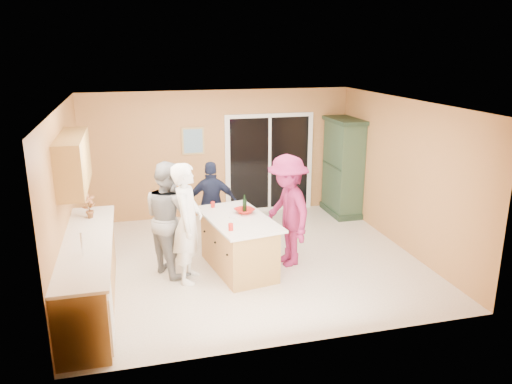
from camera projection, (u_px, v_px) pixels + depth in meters
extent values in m
plane|color=white|center=(249.00, 260.00, 8.32)|extent=(5.50, 5.50, 0.00)
cube|color=silver|center=(248.00, 103.00, 7.59)|extent=(5.50, 5.00, 0.10)
cube|color=#EB9E60|center=(220.00, 154.00, 10.28)|extent=(5.50, 0.10, 2.60)
cube|color=#EB9E60|center=(300.00, 243.00, 5.63)|extent=(5.50, 0.10, 2.60)
cube|color=#EB9E60|center=(66.00, 198.00, 7.30)|extent=(0.10, 5.00, 2.60)
cube|color=#EB9E60|center=(403.00, 175.00, 8.61)|extent=(0.10, 5.00, 2.60)
cube|color=tan|center=(89.00, 275.00, 6.77)|extent=(0.60, 3.00, 0.90)
cube|color=silver|center=(85.00, 319.00, 5.77)|extent=(0.62, 0.60, 0.72)
cube|color=silver|center=(87.00, 243.00, 6.64)|extent=(0.65, 3.05, 0.04)
cylinder|color=silver|center=(82.00, 245.00, 6.13)|extent=(0.02, 0.02, 0.30)
cube|color=tan|center=(73.00, 162.00, 6.99)|extent=(0.35, 1.60, 0.75)
cube|color=white|center=(269.00, 163.00, 10.57)|extent=(1.90, 0.05, 2.10)
cube|color=black|center=(269.00, 163.00, 10.56)|extent=(1.70, 0.03, 1.94)
cube|color=white|center=(270.00, 163.00, 10.55)|extent=(0.06, 0.04, 1.94)
cube|color=silver|center=(276.00, 165.00, 10.59)|extent=(0.02, 0.03, 0.12)
cube|color=tan|center=(193.00, 141.00, 10.04)|extent=(0.46, 0.03, 0.56)
cube|color=teal|center=(193.00, 141.00, 10.03)|extent=(0.38, 0.02, 0.48)
cube|color=tan|center=(238.00, 245.00, 7.88)|extent=(0.99, 1.57, 0.83)
cube|color=silver|center=(238.00, 219.00, 7.76)|extent=(1.16, 1.78, 0.04)
cube|color=black|center=(239.00, 266.00, 7.98)|extent=(0.91, 1.49, 0.09)
cube|color=#1F3323|center=(341.00, 210.00, 10.66)|extent=(0.56, 1.06, 0.12)
cube|color=#334D34|center=(343.00, 167.00, 10.40)|extent=(0.50, 1.00, 1.89)
cube|color=#1F3323|center=(345.00, 120.00, 10.12)|extent=(0.58, 1.10, 0.08)
imported|color=white|center=(188.00, 223.00, 7.38)|extent=(0.61, 0.77, 1.83)
imported|color=#A1A1A3|center=(169.00, 218.00, 7.68)|extent=(0.99, 1.08, 1.78)
imported|color=#181F35|center=(212.00, 203.00, 8.83)|extent=(0.94, 0.53, 1.51)
imported|color=#921F4B|center=(287.00, 211.00, 7.97)|extent=(0.84, 1.26, 1.82)
imported|color=red|center=(245.00, 211.00, 7.96)|extent=(0.39, 0.39, 0.07)
imported|color=red|center=(89.00, 206.00, 7.47)|extent=(0.24, 0.20, 0.39)
cylinder|color=red|center=(231.00, 227.00, 7.21)|extent=(0.08, 0.08, 0.10)
cylinder|color=red|center=(213.00, 205.00, 8.23)|extent=(0.09, 0.09, 0.10)
cylinder|color=black|center=(245.00, 206.00, 7.99)|extent=(0.07, 0.07, 0.21)
cylinder|color=black|center=(244.00, 197.00, 7.95)|extent=(0.02, 0.02, 0.08)
cylinder|color=silver|center=(235.00, 216.00, 7.79)|extent=(0.24, 0.24, 0.01)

